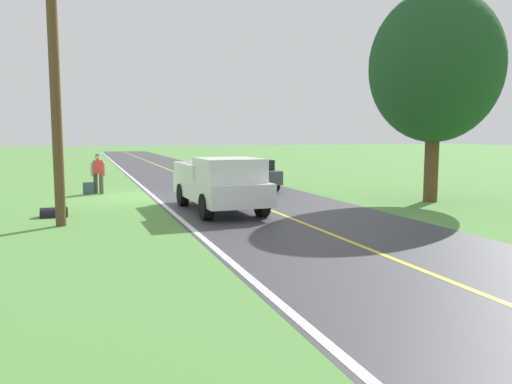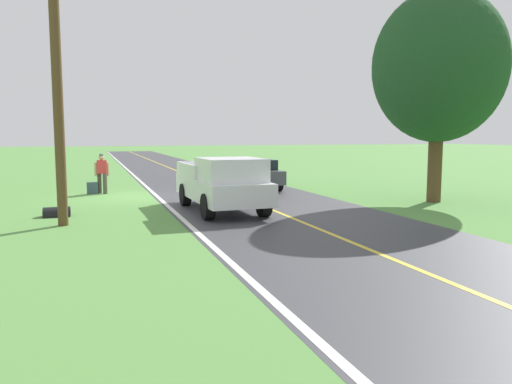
% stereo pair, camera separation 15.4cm
% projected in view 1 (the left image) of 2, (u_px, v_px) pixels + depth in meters
% --- Properties ---
extents(ground_plane, '(200.00, 200.00, 0.00)m').
position_uv_depth(ground_plane, '(132.00, 197.00, 20.77)').
color(ground_plane, '#568E42').
extents(road_surface, '(6.84, 120.00, 0.00)m').
position_uv_depth(road_surface, '(227.00, 193.00, 22.10)').
color(road_surface, '#3D3D42').
rests_on(road_surface, ground).
extents(lane_edge_line, '(0.16, 117.60, 0.00)m').
position_uv_depth(lane_edge_line, '(153.00, 196.00, 21.04)').
color(lane_edge_line, silver).
rests_on(lane_edge_line, ground).
extents(lane_centre_line, '(0.14, 117.60, 0.00)m').
position_uv_depth(lane_centre_line, '(227.00, 193.00, 22.10)').
color(lane_centre_line, gold).
rests_on(lane_centre_line, ground).
extents(hitchhiker_walking, '(0.62, 0.51, 1.75)m').
position_uv_depth(hitchhiker_walking, '(98.00, 171.00, 21.73)').
color(hitchhiker_walking, '#4C473D').
rests_on(hitchhiker_walking, ground).
extents(suitcase_carried, '(0.46, 0.21, 0.52)m').
position_uv_depth(suitcase_carried, '(89.00, 188.00, 21.59)').
color(suitcase_carried, '#384C56').
rests_on(suitcase_carried, ground).
extents(pickup_truck_passing, '(2.20, 5.45, 1.82)m').
position_uv_depth(pickup_truck_passing, '(221.00, 183.00, 16.62)').
color(pickup_truck_passing, silver).
rests_on(pickup_truck_passing, ground).
extents(tree_far_side_near, '(4.88, 4.88, 7.88)m').
position_uv_depth(tree_far_side_near, '(435.00, 67.00, 18.69)').
color(tree_far_side_near, brown).
rests_on(tree_far_side_near, ground).
extents(sedan_near_oncoming, '(2.05, 4.46, 1.41)m').
position_uv_depth(sedan_near_oncoming, '(249.00, 173.00, 23.88)').
color(sedan_near_oncoming, '#4C5156').
rests_on(sedan_near_oncoming, ground).
extents(utility_pole_roadside, '(0.28, 0.28, 8.25)m').
position_uv_depth(utility_pole_roadside, '(55.00, 77.00, 13.64)').
color(utility_pole_roadside, brown).
rests_on(utility_pole_roadside, ground).
extents(drainage_culvert, '(0.80, 0.60, 0.60)m').
position_uv_depth(drainage_culvert, '(54.00, 217.00, 15.67)').
color(drainage_culvert, black).
rests_on(drainage_culvert, ground).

